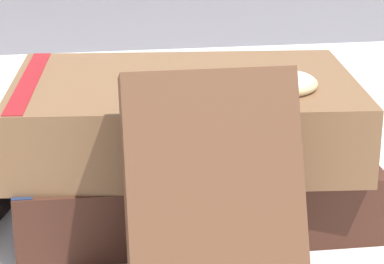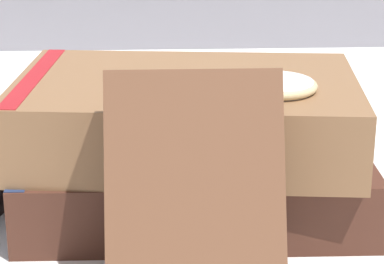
{
  "view_description": "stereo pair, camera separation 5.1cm",
  "coord_description": "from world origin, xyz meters",
  "px_view_note": "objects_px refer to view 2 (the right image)",
  "views": [
    {
      "loc": [
        -0.07,
        -0.48,
        0.24
      ],
      "look_at": [
        0.0,
        0.0,
        0.06
      ],
      "focal_mm": 75.0,
      "sensor_mm": 36.0,
      "label": 1
    },
    {
      "loc": [
        -0.02,
        -0.48,
        0.24
      ],
      "look_at": [
        0.0,
        0.0,
        0.06
      ],
      "focal_mm": 75.0,
      "sensor_mm": 36.0,
      "label": 2
    }
  ],
  "objects_px": {
    "book_flat_bottom": "(186,174)",
    "pocket_watch": "(275,85)",
    "book_flat_top": "(185,114)",
    "reading_glasses": "(152,131)",
    "book_leaning_front": "(187,200)"
  },
  "relations": [
    {
      "from": "book_leaning_front",
      "to": "pocket_watch",
      "type": "xyz_separation_m",
      "value": [
        0.06,
        0.08,
        0.04
      ]
    },
    {
      "from": "book_flat_top",
      "to": "pocket_watch",
      "type": "relative_size",
      "value": 4.2
    },
    {
      "from": "book_flat_bottom",
      "to": "book_leaning_front",
      "type": "distance_m",
      "value": 0.13
    },
    {
      "from": "book_flat_top",
      "to": "reading_glasses",
      "type": "height_order",
      "value": "book_flat_top"
    },
    {
      "from": "book_flat_bottom",
      "to": "reading_glasses",
      "type": "relative_size",
      "value": 2.41
    },
    {
      "from": "book_flat_top",
      "to": "reading_glasses",
      "type": "relative_size",
      "value": 2.45
    },
    {
      "from": "book_leaning_front",
      "to": "reading_glasses",
      "type": "distance_m",
      "value": 0.27
    },
    {
      "from": "book_flat_bottom",
      "to": "pocket_watch",
      "type": "xyz_separation_m",
      "value": [
        0.05,
        -0.04,
        0.07
      ]
    },
    {
      "from": "book_leaning_front",
      "to": "pocket_watch",
      "type": "relative_size",
      "value": 2.27
    },
    {
      "from": "book_flat_top",
      "to": "book_leaning_front",
      "type": "bearing_deg",
      "value": -86.22
    },
    {
      "from": "book_leaning_front",
      "to": "reading_glasses",
      "type": "relative_size",
      "value": 1.32
    },
    {
      "from": "book_flat_top",
      "to": "reading_glasses",
      "type": "xyz_separation_m",
      "value": [
        -0.02,
        0.16,
        -0.07
      ]
    },
    {
      "from": "reading_glasses",
      "to": "pocket_watch",
      "type": "bearing_deg",
      "value": -79.25
    },
    {
      "from": "book_flat_bottom",
      "to": "book_flat_top",
      "type": "bearing_deg",
      "value": -91.19
    },
    {
      "from": "book_flat_top",
      "to": "reading_glasses",
      "type": "bearing_deg",
      "value": 103.95
    }
  ]
}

